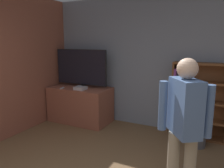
% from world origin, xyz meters
% --- Properties ---
extents(wall_back, '(6.45, 0.06, 2.70)m').
position_xyz_m(wall_back, '(0.00, 3.14, 1.35)').
color(wall_back, gray).
rests_on(wall_back, ground_plane).
extents(wall_side_brick, '(0.06, 4.71, 2.70)m').
position_xyz_m(wall_side_brick, '(-2.25, 1.56, 1.35)').
color(wall_side_brick, '#93513D').
rests_on(wall_side_brick, ground_plane).
extents(tv_ledge, '(1.35, 0.72, 0.78)m').
position_xyz_m(tv_ledge, '(-1.52, 2.72, 0.39)').
color(tv_ledge, '#93513D').
rests_on(tv_ledge, ground_plane).
extents(television, '(1.26, 0.22, 0.84)m').
position_xyz_m(television, '(-1.52, 2.77, 1.21)').
color(television, black).
rests_on(television, tv_ledge).
extents(game_console, '(0.23, 0.21, 0.07)m').
position_xyz_m(game_console, '(-1.38, 2.53, 0.81)').
color(game_console, silver).
rests_on(game_console, tv_ledge).
extents(remote_loose, '(0.06, 0.14, 0.02)m').
position_xyz_m(remote_loose, '(-1.80, 2.45, 0.79)').
color(remote_loose, white).
rests_on(remote_loose, tv_ledge).
extents(bookshelf, '(0.98, 0.28, 1.41)m').
position_xyz_m(bookshelf, '(0.85, 2.97, 0.71)').
color(bookshelf, brown).
rests_on(bookshelf, ground_plane).
extents(person, '(0.56, 0.47, 1.62)m').
position_xyz_m(person, '(0.94, 1.10, 0.95)').
color(person, gray).
rests_on(person, ground_plane).
extents(waste_bin, '(0.27, 0.27, 0.39)m').
position_xyz_m(waste_bin, '(0.99, 2.57, 0.20)').
color(waste_bin, '#4C4C51').
rests_on(waste_bin, ground_plane).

